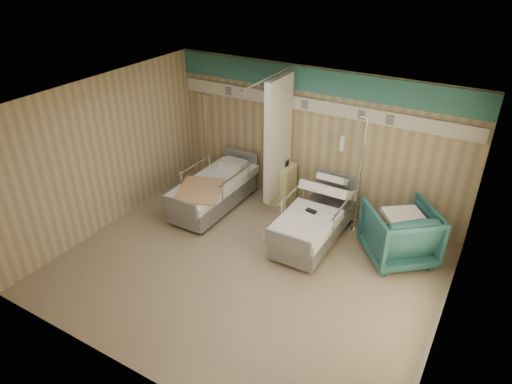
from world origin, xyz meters
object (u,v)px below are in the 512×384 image
iv_stand_right (356,206)px  bed_right (314,225)px  visitor_armchair (400,233)px  bedside_cabinet (281,184)px  iv_stand_left (208,165)px  bed_left (213,194)px

iv_stand_right → bed_right: bearing=-122.6°
visitor_armchair → iv_stand_right: (-0.94, 0.55, -0.05)m
bedside_cabinet → iv_stand_right: 1.65m
iv_stand_right → iv_stand_left: iv_stand_right is taller
bed_left → iv_stand_right: bearing=16.1°
iv_stand_right → iv_stand_left: size_ratio=1.09×
bed_right → iv_stand_left: 3.09m
bed_left → iv_stand_left: bearing=130.3°
bed_right → bed_left: (-2.20, 0.00, 0.00)m
bed_right → iv_stand_right: 0.94m
bed_right → iv_stand_left: iv_stand_left is taller
iv_stand_right → iv_stand_left: (-3.46, 0.11, -0.04)m
bed_left → iv_stand_left: size_ratio=1.07×
bed_right → visitor_armchair: 1.47m
visitor_armchair → iv_stand_right: iv_stand_right is taller
bedside_cabinet → visitor_armchair: (2.59, -0.67, 0.07)m
bed_right → visitor_armchair: visitor_armchair is taller
bed_right → iv_stand_right: (0.50, 0.78, 0.13)m
bedside_cabinet → iv_stand_left: iv_stand_left is taller
bedside_cabinet → iv_stand_left: (-1.81, -0.01, -0.01)m
iv_stand_left → visitor_armchair: bearing=-8.5°
bed_right → iv_stand_left: bearing=163.2°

